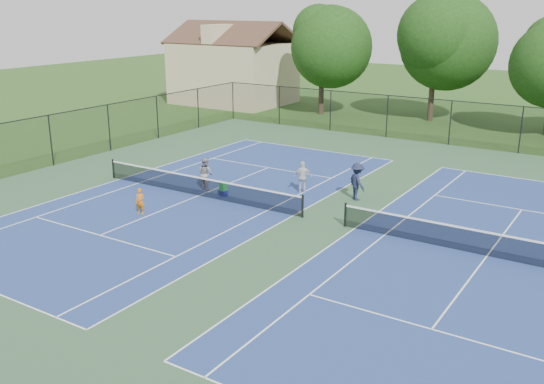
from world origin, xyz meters
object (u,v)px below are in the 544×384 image
Objects in this scene: tree_back_a at (322,42)px; child_player at (140,201)px; clapboard_house at (234,70)px; ball_crate at (223,193)px; bystander_a at (303,177)px; tree_back_b at (436,38)px; ball_hopper at (223,186)px; bystander_b at (357,182)px; instructor at (206,174)px.

tree_back_a reaches higher than child_player.
clapboard_house is 32.53m from child_player.
child_player reaches higher than ball_crate.
clapboard_house reaches higher than bystander_a.
tree_back_b reaches higher than tree_back_a.
bystander_b is at bearing 27.14° from ball_hopper.
bystander_b is at bearing -57.65° from tree_back_a.
tree_back_b is at bearing -43.61° from bystander_b.
bystander_a is (1.06, -22.68, -5.79)m from tree_back_b.
child_player is at bearing 98.04° from instructor.
tree_back_a is 9.24m from tree_back_b.
instructor reaches higher than ball_hopper.
child_player is 4.48m from ball_crate.
tree_back_a reaches higher than ball_crate.
child_player is at bearing -96.79° from tree_back_b.
tree_back_b is at bearing 67.57° from child_player.
clapboard_house is 6.73× the size of bystander_a.
bystander_a is at bearing -143.99° from instructor.
instructor is at bearing 72.95° from child_player.
instructor is 7.72m from bystander_b.
clapboard_house is 29.63m from bystander_a.
ball_crate is at bearing -94.43° from tree_back_b.
child_player is at bearing -110.37° from ball_crate.
tree_back_a is 24.99m from ball_hopper.
instructor reaches higher than bystander_a.
child_player is (15.49, -28.50, -2.49)m from clapboard_house.
bystander_a is (20.06, -21.68, -2.29)m from clapboard_house.
tree_back_a is at bearing -5.71° from clapboard_house.
child_player is 4.45m from ball_hopper.
tree_back_b is 0.93× the size of clapboard_house.
tree_back_b is 6.02× the size of instructor.
ball_crate is at bearing -54.99° from clapboard_house.
tree_back_b reaches higher than clapboard_house.
tree_back_a is 0.85× the size of clapboard_house.
bystander_b is (12.88, -20.33, -5.12)m from tree_back_a.
tree_back_b is 24.36× the size of ball_hopper.
ball_crate is 0.86× the size of ball_hopper.
clapboard_house is at bearing -176.99° from tree_back_b.
tree_back_a is at bearing -167.47° from tree_back_b.
bystander_b is at bearing -151.04° from instructor.
clapboard_house is at bearing 174.29° from tree_back_a.
bystander_b is (2.82, 0.35, 0.12)m from bystander_a.
tree_back_b is 8.40× the size of child_player.
bystander_a is 4.02m from ball_hopper.
instructor is at bearing -97.77° from tree_back_b.
bystander_b is 6.61m from ball_crate.
instructor is at bearing 56.04° from bystander_b.
clapboard_house is at bearing -47.43° from instructor.
instructor is (5.60, -22.91, -5.20)m from tree_back_a.
ball_hopper is (-3.02, -2.64, -0.30)m from bystander_a.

